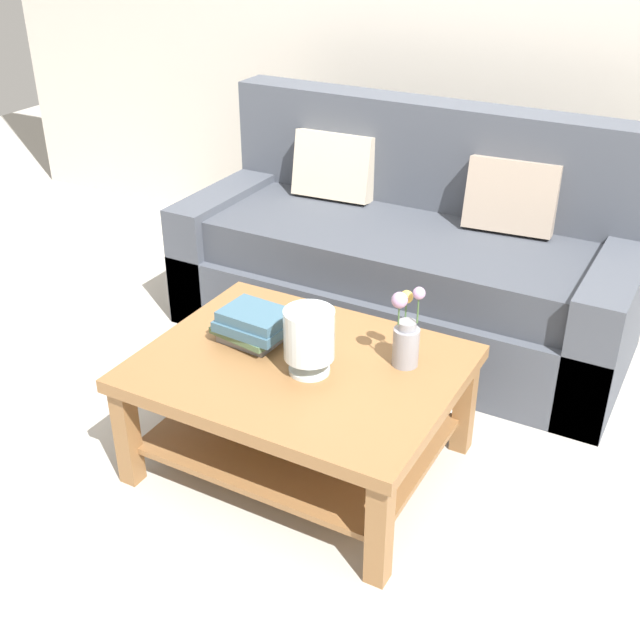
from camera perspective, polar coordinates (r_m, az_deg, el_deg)
The scene contains 7 objects.
ground_plane at distance 3.38m, azimuth 0.60°, elevation -6.37°, with size 10.00×10.00×0.00m, color #B7B2A8.
back_wall at distance 4.33m, azimuth 11.80°, elevation 20.38°, with size 6.40×0.12×2.70m, color beige.
couch at distance 3.83m, azimuth 6.33°, elevation 4.24°, with size 2.12×0.90×1.06m.
coffee_table at distance 2.90m, azimuth -1.49°, elevation -5.12°, with size 1.11×0.88×0.45m.
book_stack_main at distance 2.93m, azimuth -4.78°, elevation -0.37°, with size 0.29×0.23×0.14m.
glass_hurricane_vase at distance 2.71m, azimuth -0.78°, elevation -1.20°, with size 0.18×0.18×0.24m.
flower_pitcher at distance 2.77m, azimuth 6.19°, elevation -1.09°, with size 0.10×0.11×0.31m.
Camera 1 is at (1.30, -2.43, 1.96)m, focal length 44.54 mm.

